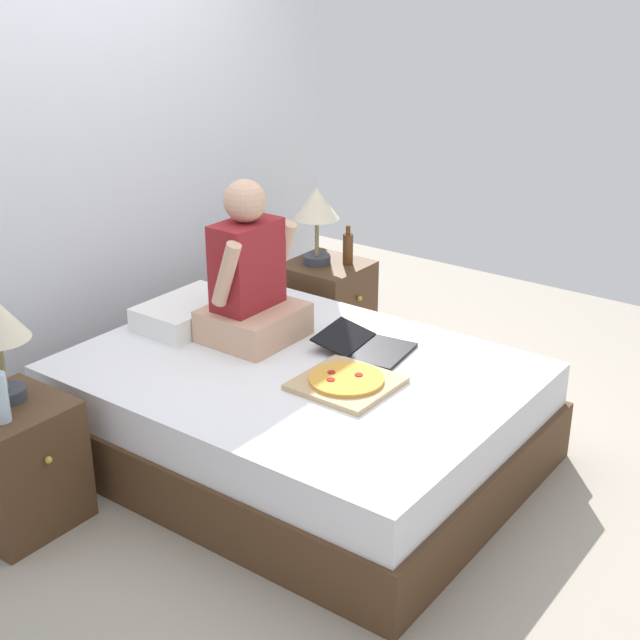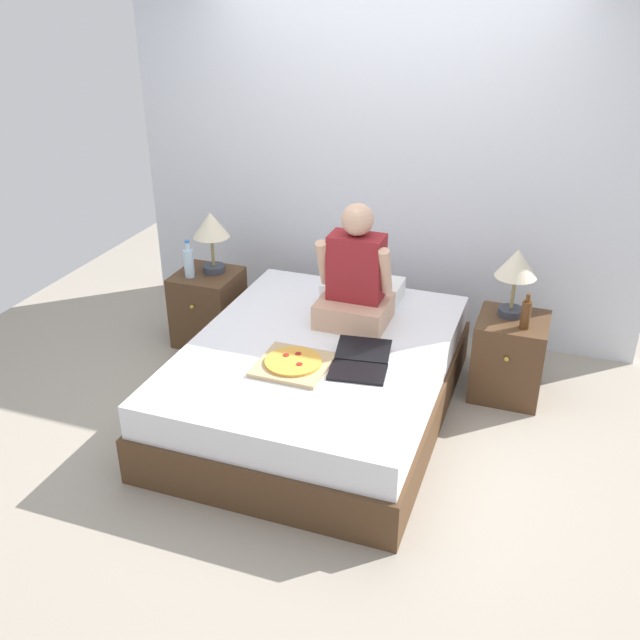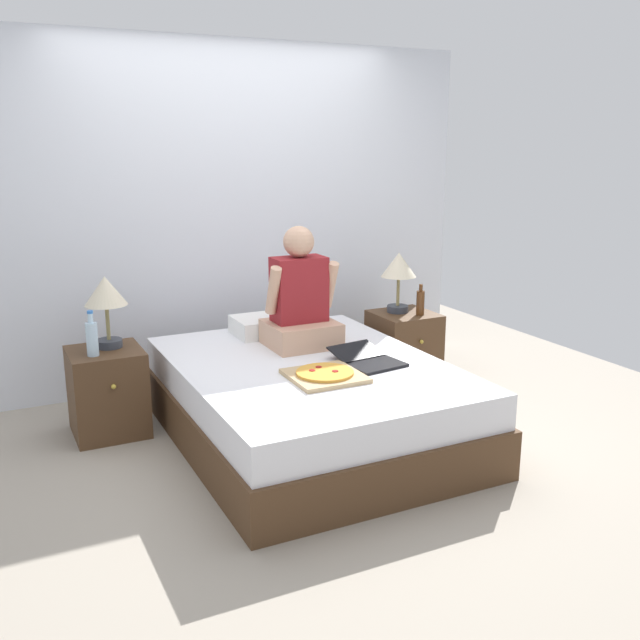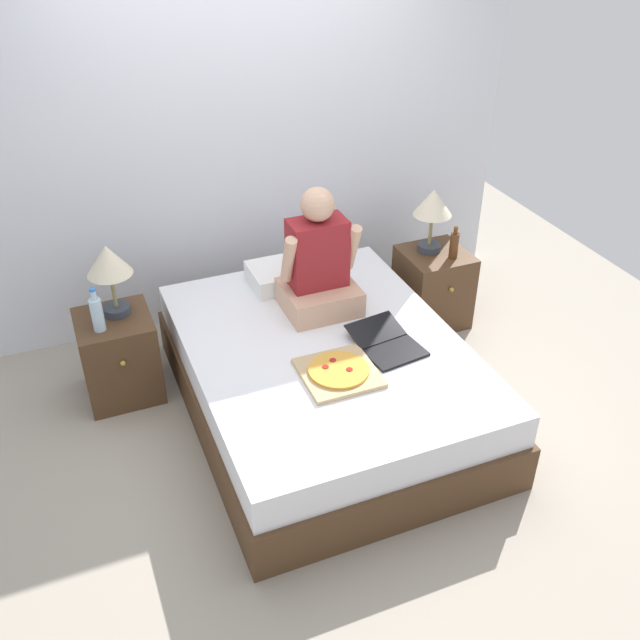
% 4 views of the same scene
% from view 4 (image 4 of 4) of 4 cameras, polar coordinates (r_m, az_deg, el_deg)
% --- Properties ---
extents(ground_plane, '(5.82, 5.82, 0.00)m').
position_cam_4_polar(ground_plane, '(4.37, 0.35, -7.14)').
color(ground_plane, '#9E9384').
extents(wall_back, '(3.82, 0.12, 2.50)m').
position_cam_4_polar(wall_back, '(4.90, -5.99, 14.22)').
color(wall_back, silver).
rests_on(wall_back, ground).
extents(bed, '(1.55, 2.04, 0.49)m').
position_cam_4_polar(bed, '(4.22, 0.36, -4.65)').
color(bed, '#4C331E').
rests_on(bed, ground).
extents(nightstand_left, '(0.44, 0.47, 0.54)m').
position_cam_4_polar(nightstand_left, '(4.51, -15.76, -2.80)').
color(nightstand_left, '#4C331E').
rests_on(nightstand_left, ground).
extents(lamp_on_left_nightstand, '(0.26, 0.26, 0.45)m').
position_cam_4_polar(lamp_on_left_nightstand, '(4.25, -16.54, 4.23)').
color(lamp_on_left_nightstand, '#333842').
rests_on(lamp_on_left_nightstand, nightstand_left).
extents(water_bottle, '(0.07, 0.07, 0.28)m').
position_cam_4_polar(water_bottle, '(4.22, -17.41, 0.51)').
color(water_bottle, silver).
rests_on(water_bottle, nightstand_left).
extents(nightstand_right, '(0.44, 0.47, 0.54)m').
position_cam_4_polar(nightstand_right, '(5.09, 9.01, 2.62)').
color(nightstand_right, '#4C331E').
rests_on(nightstand_right, ground).
extents(lamp_on_right_nightstand, '(0.26, 0.26, 0.45)m').
position_cam_4_polar(lamp_on_right_nightstand, '(4.84, 9.01, 8.93)').
color(lamp_on_right_nightstand, '#333842').
rests_on(lamp_on_right_nightstand, nightstand_right).
extents(beer_bottle, '(0.06, 0.06, 0.23)m').
position_cam_4_polar(beer_bottle, '(4.88, 10.68, 5.93)').
color(beer_bottle, '#512D14').
rests_on(beer_bottle, nightstand_right).
extents(pillow, '(0.52, 0.34, 0.12)m').
position_cam_4_polar(pillow, '(4.64, -2.42, 3.76)').
color(pillow, white).
rests_on(pillow, bed).
extents(person_seated, '(0.47, 0.40, 0.78)m').
position_cam_4_polar(person_seated, '(4.25, -0.12, 4.32)').
color(person_seated, tan).
rests_on(person_seated, bed).
extents(laptop, '(0.37, 0.45, 0.07)m').
position_cam_4_polar(laptop, '(4.04, 5.52, -2.01)').
color(laptop, black).
rests_on(laptop, bed).
extents(pizza_box, '(0.40, 0.40, 0.05)m').
position_cam_4_polar(pizza_box, '(3.83, 1.50, -4.18)').
color(pizza_box, tan).
rests_on(pizza_box, bed).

